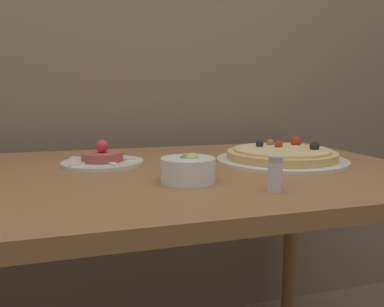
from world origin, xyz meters
The scene contains 6 objects.
back_wall centered at (0.00, 0.97, 1.30)m, with size 8.00×0.05×2.60m.
dining_table centered at (0.00, 0.42, 0.67)m, with size 1.35×0.84×0.77m.
pizza_plate centered at (0.36, 0.43, 0.79)m, with size 0.38×0.38×0.07m.
tartare_plate centered at (-0.15, 0.54, 0.79)m, with size 0.23×0.23×0.07m.
small_bowl centered at (0.03, 0.27, 0.80)m, with size 0.12×0.12×0.07m.
salt_shaker centered at (0.17, 0.13, 0.81)m, with size 0.03×0.03×0.07m.
Camera 1 is at (-0.20, -0.52, 0.97)m, focal length 35.00 mm.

